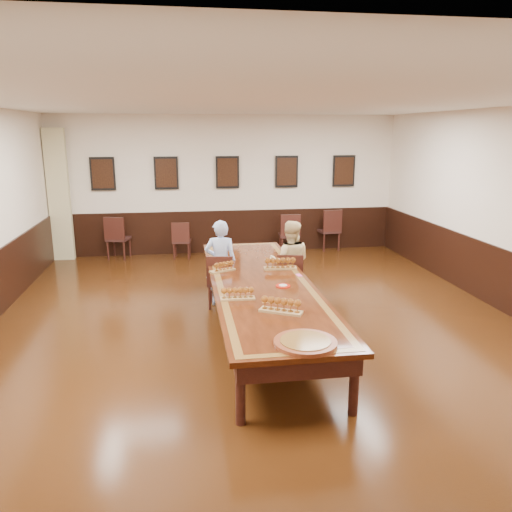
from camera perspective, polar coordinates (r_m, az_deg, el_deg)
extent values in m
cube|color=black|center=(7.35, 0.59, -8.60)|extent=(8.00, 10.00, 0.02)
cube|color=white|center=(6.80, 0.66, 17.32)|extent=(8.00, 10.00, 0.02)
cube|color=beige|center=(11.82, -3.29, 8.11)|extent=(8.00, 0.02, 3.20)
cube|color=beige|center=(2.35, 21.60, -18.44)|extent=(8.00, 0.02, 3.20)
imported|color=#557CD6|center=(8.23, -4.05, -0.80)|extent=(0.57, 0.41, 1.43)
imported|color=beige|center=(8.31, 3.90, -0.74)|extent=(0.80, 0.68, 1.41)
cube|color=#F551AC|center=(7.40, 4.94, -2.21)|extent=(0.08, 0.14, 0.01)
cube|color=#C4BB87|center=(11.90, -21.59, 6.46)|extent=(0.45, 0.18, 2.90)
cube|color=black|center=(11.96, -3.21, 2.84)|extent=(7.98, 0.04, 1.00)
cube|color=black|center=(7.10, 0.60, -3.16)|extent=(1.40, 5.00, 0.06)
cube|color=olive|center=(7.10, 0.60, -2.92)|extent=(1.28, 4.88, 0.00)
cube|color=black|center=(7.09, 0.60, -2.90)|extent=(1.10, 4.70, 0.00)
cube|color=black|center=(7.15, 0.60, -4.31)|extent=(1.25, 4.85, 0.18)
cylinder|color=black|center=(5.06, -1.80, -15.30)|extent=(0.10, 0.10, 0.69)
cylinder|color=black|center=(5.30, 11.15, -14.12)|extent=(0.10, 0.10, 0.69)
cylinder|color=black|center=(9.37, -5.18, -1.34)|extent=(0.10, 0.10, 0.69)
cylinder|color=black|center=(9.50, 1.82, -1.06)|extent=(0.10, 0.10, 0.69)
cube|color=black|center=(11.80, -17.12, 8.97)|extent=(0.54, 0.03, 0.74)
cube|color=black|center=(11.78, -17.13, 8.96)|extent=(0.46, 0.01, 0.64)
cube|color=black|center=(11.68, -10.23, 9.32)|extent=(0.54, 0.03, 0.74)
cube|color=black|center=(11.66, -10.23, 9.31)|extent=(0.46, 0.01, 0.64)
cube|color=black|center=(11.73, -3.28, 9.53)|extent=(0.54, 0.03, 0.74)
cube|color=black|center=(11.71, -3.27, 9.52)|extent=(0.46, 0.01, 0.64)
cube|color=black|center=(11.94, 3.52, 9.61)|extent=(0.54, 0.03, 0.74)
cube|color=black|center=(11.92, 3.54, 9.60)|extent=(0.46, 0.01, 0.64)
cube|color=black|center=(12.30, 10.00, 9.56)|extent=(0.54, 0.03, 0.74)
cube|color=black|center=(12.29, 10.03, 9.55)|extent=(0.46, 0.01, 0.64)
cube|color=olive|center=(7.61, -3.85, -1.68)|extent=(0.42, 0.28, 0.03)
cube|color=olive|center=(7.71, 2.79, -1.42)|extent=(0.51, 0.19, 0.03)
cube|color=olive|center=(6.35, -2.11, -4.88)|extent=(0.44, 0.15, 0.03)
cube|color=olive|center=(5.90, 2.85, -6.36)|extent=(0.52, 0.38, 0.03)
cylinder|color=#B7190C|center=(6.86, 3.11, -3.45)|extent=(0.20, 0.20, 0.02)
cylinder|color=silver|center=(6.86, 3.11, -3.35)|extent=(0.11, 0.11, 0.01)
cylinder|color=#5C2312|center=(5.08, 5.66, -9.84)|extent=(0.64, 0.64, 0.04)
cylinder|color=olive|center=(5.07, 5.67, -9.57)|extent=(0.51, 0.51, 0.01)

